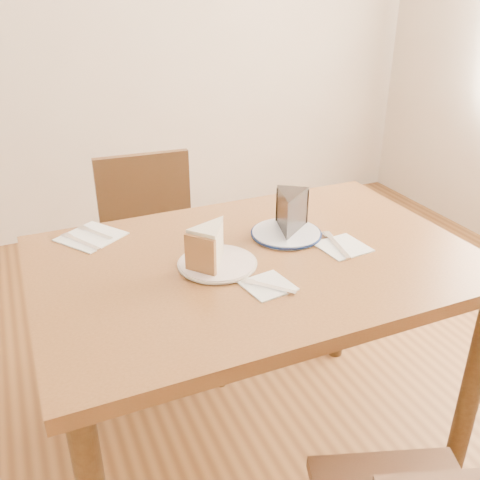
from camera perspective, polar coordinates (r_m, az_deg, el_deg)
name	(u,v)px	position (r m, az deg, el deg)	size (l,w,h in m)	color
ground	(254,452)	(1.95, 1.49, -21.65)	(4.00, 4.00, 0.00)	#4B2B14
table	(256,287)	(1.52, 1.77, -5.06)	(1.20, 0.80, 0.75)	#4C2B14
chair_far	(155,259)	(2.07, -9.01, -2.05)	(0.45, 0.45, 0.85)	black
plate_cream	(217,264)	(1.43, -2.43, -2.52)	(0.20, 0.20, 0.01)	silver
plate_navy	(286,233)	(1.60, 4.94, 0.70)	(0.20, 0.20, 0.01)	white
carrot_cake	(213,245)	(1.41, -2.94, -0.53)	(0.08, 0.12, 0.10)	beige
chocolate_cake	(290,215)	(1.58, 5.34, 2.71)	(0.09, 0.13, 0.11)	black
napkin_cream	(268,286)	(1.34, 2.99, -4.89)	(0.11, 0.11, 0.00)	white
napkin_navy	(343,247)	(1.55, 10.90, -0.72)	(0.13, 0.13, 0.00)	white
napkin_spare	(91,237)	(1.64, -15.58, 0.34)	(0.16, 0.16, 0.00)	white
fork_cream	(270,287)	(1.33, 3.17, -4.99)	(0.01, 0.14, 0.00)	silver
knife_navy	(336,245)	(1.55, 10.24, -0.49)	(0.02, 0.17, 0.00)	silver
fork_spare	(95,233)	(1.65, -15.17, 0.74)	(0.01, 0.14, 0.00)	white
knife_spare	(81,242)	(1.61, -16.61, -0.18)	(0.01, 0.16, 0.00)	silver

